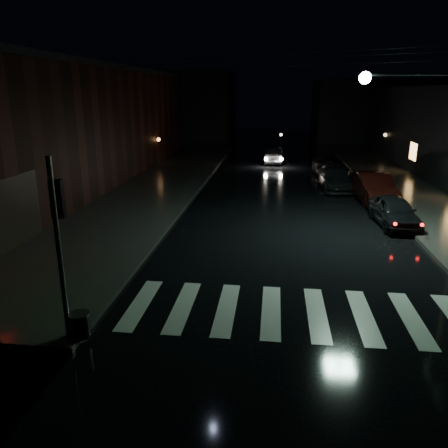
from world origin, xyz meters
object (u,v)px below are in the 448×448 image
(parked_car_a, at_px, (394,211))
(parked_car_c, at_px, (335,178))
(parked_car_d, at_px, (330,167))
(parked_car_b, at_px, (374,188))
(oncoming_car, at_px, (272,155))

(parked_car_a, relative_size, parked_car_c, 0.86)
(parked_car_a, relative_size, parked_car_d, 0.81)
(parked_car_a, height_order, parked_car_b, parked_car_b)
(parked_car_a, relative_size, parked_car_b, 0.82)
(parked_car_b, relative_size, parked_car_c, 1.04)
(parked_car_a, relative_size, oncoming_car, 0.98)
(parked_car_b, bearing_deg, parked_car_d, 97.51)
(oncoming_car, bearing_deg, parked_car_d, 123.64)
(parked_car_a, distance_m, oncoming_car, 17.77)
(oncoming_car, bearing_deg, parked_car_c, 109.02)
(parked_car_d, bearing_deg, oncoming_car, 126.04)
(parked_car_b, xyz_separation_m, parked_car_c, (-1.62, 3.17, -0.12))
(oncoming_car, bearing_deg, parked_car_a, 104.96)
(parked_car_b, height_order, parked_car_c, parked_car_b)
(parked_car_c, xyz_separation_m, parked_car_d, (0.19, 4.09, 0.01))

